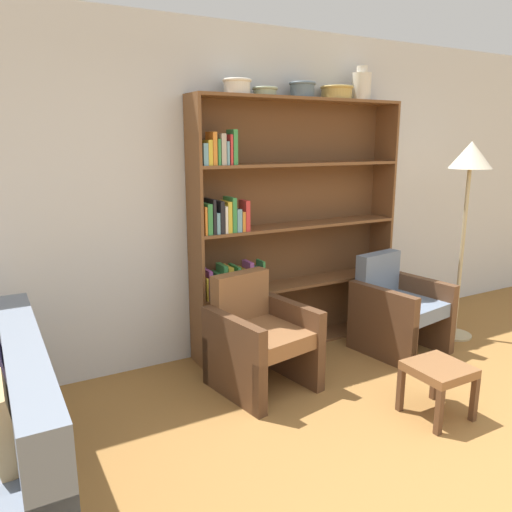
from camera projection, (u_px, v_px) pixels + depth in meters
wall_back at (267, 193)px, 4.40m from camera, size 12.00×0.06×2.75m
bookshelf at (279, 234)px, 4.35m from camera, size 1.98×0.30×2.18m
bowl_copper at (237, 86)px, 3.86m from camera, size 0.23×0.23×0.12m
bowl_olive at (265, 91)px, 3.98m from camera, size 0.21×0.21×0.07m
bowl_slate at (302, 89)px, 4.14m from camera, size 0.22×0.22×0.13m
bowl_sage at (337, 92)px, 4.32m from camera, size 0.29×0.29×0.11m
vase_tall at (361, 86)px, 4.43m from camera, size 0.17×0.17×0.29m
armchair_leather at (259, 337)px, 3.75m from camera, size 0.75×0.78×0.84m
armchair_cushioned at (397, 307)px, 4.41m from camera, size 0.74×0.77×0.84m
floor_lamp at (470, 170)px, 4.44m from camera, size 0.38×0.38×1.83m
footstool at (438, 374)px, 3.34m from camera, size 0.37×0.37×0.37m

